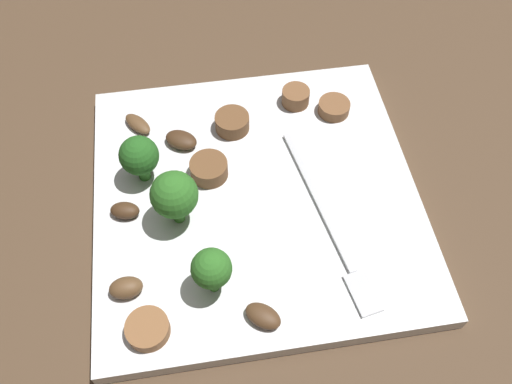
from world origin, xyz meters
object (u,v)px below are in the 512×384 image
(sausage_slice_2, at_px, (148,329))
(broccoli_floret_1, at_px, (139,156))
(mushroom_2, at_px, (263,316))
(mushroom_3, at_px, (138,124))
(broccoli_floret_0, at_px, (174,195))
(mushroom_0, at_px, (126,288))
(sausage_slice_4, at_px, (296,97))
(mushroom_4, at_px, (125,210))
(plate, at_px, (256,197))
(fork, at_px, (332,229))
(sausage_slice_0, at_px, (209,169))
(mushroom_1, at_px, (181,140))
(sausage_slice_1, at_px, (232,123))
(sausage_slice_3, at_px, (334,107))
(broccoli_floret_2, at_px, (211,269))

(sausage_slice_2, bearing_deg, broccoli_floret_1, 178.89)
(mushroom_2, bearing_deg, broccoli_floret_1, -150.50)
(mushroom_3, bearing_deg, broccoli_floret_0, 16.14)
(mushroom_0, bearing_deg, sausage_slice_2, 23.27)
(mushroom_3, bearing_deg, sausage_slice_4, 93.06)
(mushroom_4, bearing_deg, mushroom_0, -0.19)
(plate, height_order, sausage_slice_2, sausage_slice_2)
(fork, xyz_separation_m, mushroom_0, (0.03, -0.16, 0.01))
(sausage_slice_0, bearing_deg, mushroom_1, -150.38)
(fork, bearing_deg, sausage_slice_4, 170.73)
(broccoli_floret_0, distance_m, sausage_slice_0, 0.06)
(sausage_slice_1, xyz_separation_m, sausage_slice_2, (0.18, -0.08, -0.00))
(broccoli_floret_0, relative_size, mushroom_4, 2.25)
(plate, xyz_separation_m, sausage_slice_2, (0.11, -0.10, 0.01))
(broccoli_floret_0, xyz_separation_m, sausage_slice_1, (-0.09, 0.06, -0.03))
(sausage_slice_0, distance_m, mushroom_3, 0.09)
(mushroom_2, distance_m, mushroom_4, 0.14)
(broccoli_floret_0, xyz_separation_m, sausage_slice_3, (-0.10, 0.15, -0.03))
(sausage_slice_0, xyz_separation_m, mushroom_3, (-0.06, -0.06, -0.00))
(mushroom_3, bearing_deg, fork, 48.37)
(broccoli_floret_2, bearing_deg, fork, 109.20)
(sausage_slice_0, bearing_deg, broccoli_floret_2, -4.11)
(sausage_slice_2, relative_size, mushroom_4, 1.31)
(sausage_slice_0, xyz_separation_m, sausage_slice_2, (0.13, -0.06, -0.00))
(mushroom_4, bearing_deg, mushroom_3, 172.03)
(mushroom_3, bearing_deg, mushroom_4, -7.97)
(plate, height_order, mushroom_2, mushroom_2)
(broccoli_floret_2, bearing_deg, sausage_slice_4, 151.18)
(sausage_slice_0, distance_m, sausage_slice_1, 0.06)
(mushroom_2, height_order, mushroom_3, mushroom_2)
(sausage_slice_0, bearing_deg, mushroom_0, -36.21)
(broccoli_floret_2, distance_m, sausage_slice_4, 0.20)
(sausage_slice_1, bearing_deg, mushroom_2, -0.48)
(broccoli_floret_0, xyz_separation_m, mushroom_1, (-0.08, 0.01, -0.03))
(sausage_slice_1, height_order, mushroom_4, sausage_slice_1)
(sausage_slice_0, relative_size, mushroom_3, 1.06)
(sausage_slice_1, bearing_deg, sausage_slice_3, 93.30)
(mushroom_2, distance_m, mushroom_3, 0.22)
(mushroom_4, bearing_deg, broccoli_floret_0, 76.08)
(sausage_slice_4, xyz_separation_m, mushroom_3, (0.01, -0.15, -0.00))
(broccoli_floret_1, relative_size, broccoli_floret_2, 0.98)
(mushroom_1, relative_size, mushroom_2, 1.06)
(mushroom_0, bearing_deg, mushroom_3, 175.31)
(mushroom_2, bearing_deg, plate, 173.79)
(sausage_slice_3, bearing_deg, sausage_slice_2, -44.06)
(sausage_slice_0, distance_m, sausage_slice_2, 0.15)
(broccoli_floret_1, relative_size, sausage_slice_1, 1.48)
(fork, distance_m, mushroom_2, 0.09)
(sausage_slice_0, bearing_deg, sausage_slice_1, 151.65)
(sausage_slice_1, xyz_separation_m, mushroom_2, (0.19, -0.00, -0.00))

